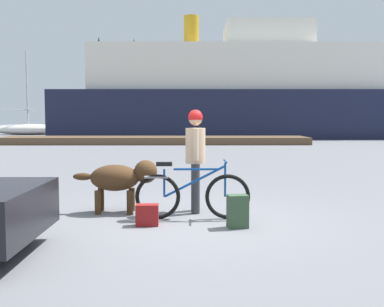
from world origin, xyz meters
name	(u,v)px	position (x,y,z in m)	size (l,w,h in m)	color
ground_plane	(185,221)	(0.00, 0.00, 0.00)	(160.00, 160.00, 0.00)	slate
bicycle	(192,195)	(0.10, 0.15, 0.38)	(1.75, 0.44, 0.90)	black
person_cyclist	(195,151)	(0.17, 0.67, 1.00)	(0.32, 0.53, 1.67)	#333338
dog	(121,178)	(-1.04, 0.64, 0.57)	(1.36, 0.50, 0.86)	#472D19
backpack	(238,211)	(0.75, -0.40, 0.23)	(0.28, 0.20, 0.47)	#334C33
handbag_pannier	(147,215)	(-0.53, -0.27, 0.15)	(0.32, 0.18, 0.31)	maroon
dock_pier	(154,140)	(-1.92, 19.60, 0.20)	(17.27, 2.98, 0.40)	brown
ferry_boat	(234,95)	(3.39, 28.05, 3.17)	(25.47, 8.25, 8.95)	#191E38
sailboat_moored	(28,129)	(-13.63, 32.67, 0.49)	(6.44, 1.80, 7.00)	silver
pine_tree_far_left	(99,70)	(-10.25, 46.97, 6.84)	(3.30, 3.30, 10.62)	#4C331E
pine_tree_center	(204,77)	(1.82, 48.03, 6.21)	(3.90, 3.90, 10.35)	#4C331E
pine_tree_far_right	(297,73)	(12.56, 47.39, 6.59)	(3.97, 3.97, 9.72)	#4C331E
pine_tree_mid_back	(134,71)	(-6.84, 52.12, 7.28)	(3.22, 3.22, 11.29)	#4C331E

